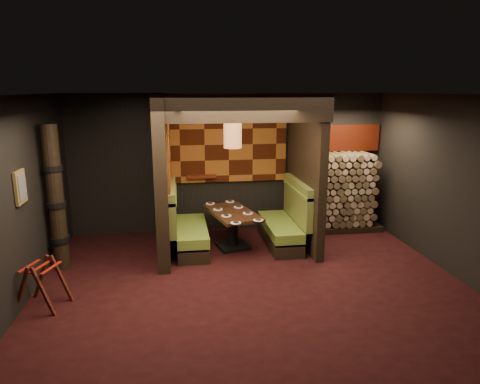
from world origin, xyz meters
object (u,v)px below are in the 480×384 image
Objects in this scene: luggage_rack at (42,282)px; booth_bench_right at (285,224)px; booth_bench_left at (186,229)px; pendant_lamp at (233,135)px; firewood_stack at (340,192)px; dining_table at (233,224)px; totem_column at (56,199)px.

booth_bench_right is at bearing 25.90° from luggage_rack.
pendant_lamp is (0.87, -0.09, 1.73)m from booth_bench_left.
firewood_stack reaches higher than booth_bench_left.
booth_bench_right is 0.92× the size of firewood_stack.
dining_table is at bearing 32.76° from luggage_rack.
luggage_rack is at bearing -147.95° from pendant_lamp.
booth_bench_right is 1.03m from dining_table.
firewood_stack reaches higher than luggage_rack.
totem_column reaches higher than dining_table.
pendant_lamp reaches higher than luggage_rack.
pendant_lamp is (0.00, -0.05, 1.66)m from dining_table.
pendant_lamp is at bearing 32.05° from luggage_rack.
pendant_lamp is (-1.03, -0.09, 1.73)m from booth_bench_right.
pendant_lamp is 3.83m from luggage_rack.
totem_column is (-3.98, -0.55, 0.79)m from booth_bench_right.
booth_bench_left is at bearing 43.33° from luggage_rack.
booth_bench_right is (1.89, 0.00, 0.00)m from booth_bench_left.
totem_column is (-2.09, -0.55, 0.79)m from booth_bench_left.
booth_bench_left reaches higher than luggage_rack.
booth_bench_left is 1.09× the size of dining_table.
luggage_rack is (-2.01, -1.89, -0.05)m from booth_bench_left.
dining_table is at bearing -162.64° from firewood_stack.
totem_column is (-0.08, 1.34, 0.83)m from luggage_rack.
dining_table is 3.08m from totem_column.
booth_bench_left is 0.87m from dining_table.
pendant_lamp is 2.83m from firewood_stack.
booth_bench_left is 0.67× the size of totem_column.
booth_bench_right is 2.09× the size of luggage_rack.
totem_column is at bearing -165.25° from booth_bench_left.
pendant_lamp is at bearing 8.77° from totem_column.
pendant_lamp reaches higher than booth_bench_left.
dining_table is 1.55× the size of pendant_lamp.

